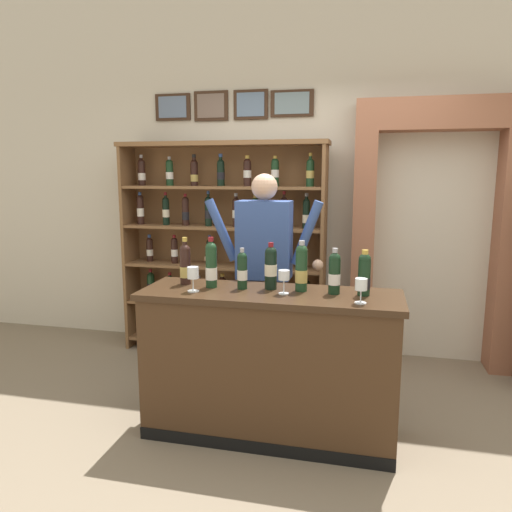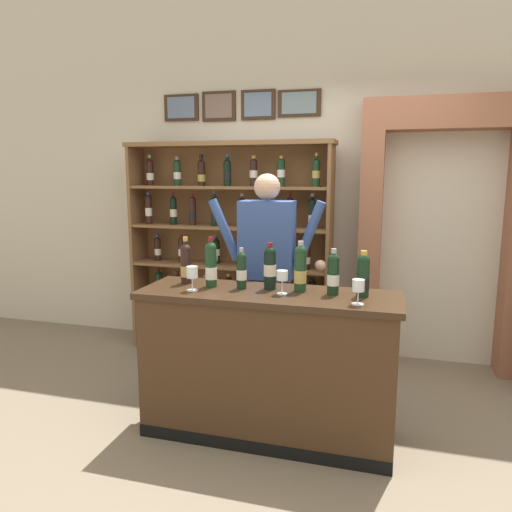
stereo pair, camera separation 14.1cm
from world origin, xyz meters
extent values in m
cube|color=#7A6B56|center=(0.00, 0.00, -0.01)|extent=(14.00, 14.00, 0.02)
cube|color=beige|center=(0.00, 1.72, 1.77)|extent=(12.00, 0.16, 3.54)
cube|color=#382316|center=(-1.35, 1.62, 2.32)|extent=(0.35, 0.02, 0.25)
cube|color=slate|center=(-1.35, 1.61, 2.32)|extent=(0.28, 0.01, 0.20)
cube|color=#382316|center=(-0.96, 1.62, 2.32)|extent=(0.33, 0.02, 0.27)
cube|color=#6D594D|center=(-0.96, 1.61, 2.32)|extent=(0.27, 0.01, 0.22)
cube|color=#382316|center=(-0.58, 1.62, 2.32)|extent=(0.33, 0.02, 0.27)
cube|color=slate|center=(-0.58, 1.61, 2.32)|extent=(0.26, 0.01, 0.21)
cube|color=#382316|center=(-0.19, 1.62, 2.32)|extent=(0.40, 0.02, 0.24)
cube|color=slate|center=(-0.19, 1.61, 2.32)|extent=(0.32, 0.01, 0.19)
cube|color=brown|center=(-1.72, 1.35, 0.99)|extent=(0.03, 0.32, 1.97)
cube|color=brown|center=(0.15, 1.35, 0.99)|extent=(0.03, 0.32, 1.97)
cube|color=brown|center=(-0.78, 1.51, 0.99)|extent=(1.90, 0.02, 1.97)
cube|color=brown|center=(-0.78, 1.35, 0.10)|extent=(1.84, 0.31, 0.02)
cylinder|color=#19381E|center=(-1.51, 1.34, 0.23)|extent=(0.07, 0.07, 0.23)
sphere|color=#19381E|center=(-1.51, 1.34, 0.35)|extent=(0.07, 0.07, 0.07)
cylinder|color=#19381E|center=(-1.51, 1.34, 0.37)|extent=(0.03, 0.03, 0.06)
cylinder|color=black|center=(-1.51, 1.34, 0.40)|extent=(0.04, 0.04, 0.03)
cylinder|color=silver|center=(-1.51, 1.34, 0.20)|extent=(0.08, 0.08, 0.07)
cylinder|color=black|center=(-1.27, 1.36, 0.23)|extent=(0.07, 0.07, 0.23)
sphere|color=black|center=(-1.27, 1.36, 0.36)|extent=(0.07, 0.07, 0.07)
cylinder|color=black|center=(-1.27, 1.36, 0.38)|extent=(0.03, 0.03, 0.07)
cylinder|color=black|center=(-1.27, 1.36, 0.41)|extent=(0.04, 0.04, 0.03)
cylinder|color=beige|center=(-1.27, 1.36, 0.22)|extent=(0.08, 0.08, 0.07)
cylinder|color=black|center=(-0.91, 1.35, 0.24)|extent=(0.07, 0.07, 0.24)
sphere|color=black|center=(-0.91, 1.35, 0.36)|extent=(0.07, 0.07, 0.07)
cylinder|color=black|center=(-0.91, 1.35, 0.39)|extent=(0.03, 0.03, 0.08)
cylinder|color=black|center=(-0.91, 1.35, 0.42)|extent=(0.04, 0.04, 0.03)
cylinder|color=beige|center=(-0.91, 1.35, 0.24)|extent=(0.08, 0.08, 0.08)
cylinder|color=#19381E|center=(-0.64, 1.33, 0.23)|extent=(0.07, 0.07, 0.24)
sphere|color=#19381E|center=(-0.64, 1.33, 0.36)|extent=(0.07, 0.07, 0.07)
cylinder|color=#19381E|center=(-0.64, 1.33, 0.38)|extent=(0.03, 0.03, 0.06)
cylinder|color=navy|center=(-0.64, 1.33, 0.40)|extent=(0.04, 0.04, 0.03)
cylinder|color=tan|center=(-0.64, 1.33, 0.24)|extent=(0.08, 0.08, 0.08)
cylinder|color=black|center=(-0.35, 1.33, 0.23)|extent=(0.07, 0.07, 0.23)
sphere|color=black|center=(-0.35, 1.33, 0.35)|extent=(0.07, 0.07, 0.07)
cylinder|color=black|center=(-0.35, 1.33, 0.38)|extent=(0.03, 0.03, 0.07)
cylinder|color=maroon|center=(-0.35, 1.33, 0.41)|extent=(0.04, 0.04, 0.03)
cylinder|color=beige|center=(-0.35, 1.33, 0.23)|extent=(0.08, 0.08, 0.07)
cylinder|color=black|center=(-0.02, 1.33, 0.23)|extent=(0.07, 0.07, 0.22)
sphere|color=black|center=(-0.02, 1.33, 0.35)|extent=(0.07, 0.07, 0.07)
cylinder|color=black|center=(-0.02, 1.33, 0.38)|extent=(0.03, 0.03, 0.07)
cylinder|color=#99999E|center=(-0.02, 1.33, 0.40)|extent=(0.04, 0.04, 0.03)
cylinder|color=tan|center=(-0.02, 1.33, 0.23)|extent=(0.08, 0.08, 0.07)
cube|color=brown|center=(-0.78, 1.35, 0.47)|extent=(1.84, 0.31, 0.03)
cylinder|color=#19381E|center=(-1.53, 1.38, 0.59)|extent=(0.07, 0.07, 0.21)
sphere|color=#19381E|center=(-1.53, 1.38, 0.69)|extent=(0.07, 0.07, 0.07)
cylinder|color=#19381E|center=(-1.53, 1.38, 0.72)|extent=(0.03, 0.03, 0.07)
cylinder|color=maroon|center=(-1.53, 1.38, 0.75)|extent=(0.03, 0.03, 0.03)
cylinder|color=black|center=(-1.53, 1.38, 0.59)|extent=(0.08, 0.08, 0.07)
cylinder|color=black|center=(-1.31, 1.34, 0.58)|extent=(0.07, 0.07, 0.19)
sphere|color=black|center=(-1.31, 1.34, 0.68)|extent=(0.07, 0.07, 0.07)
cylinder|color=black|center=(-1.31, 1.34, 0.71)|extent=(0.03, 0.03, 0.07)
cylinder|color=maroon|center=(-1.31, 1.34, 0.74)|extent=(0.03, 0.03, 0.03)
cylinder|color=black|center=(-1.31, 1.34, 0.58)|extent=(0.08, 0.08, 0.06)
cylinder|color=black|center=(-1.01, 1.32, 0.58)|extent=(0.07, 0.07, 0.20)
sphere|color=black|center=(-1.01, 1.32, 0.68)|extent=(0.07, 0.07, 0.07)
cylinder|color=black|center=(-1.01, 1.32, 0.71)|extent=(0.03, 0.03, 0.06)
cylinder|color=#99999E|center=(-1.01, 1.32, 0.72)|extent=(0.04, 0.04, 0.03)
cylinder|color=beige|center=(-1.01, 1.32, 0.57)|extent=(0.08, 0.08, 0.06)
cylinder|color=black|center=(-0.78, 1.34, 0.59)|extent=(0.07, 0.07, 0.21)
sphere|color=black|center=(-0.78, 1.34, 0.70)|extent=(0.07, 0.07, 0.07)
cylinder|color=black|center=(-0.78, 1.34, 0.73)|extent=(0.03, 0.03, 0.07)
cylinder|color=#B79338|center=(-0.78, 1.34, 0.75)|extent=(0.04, 0.04, 0.03)
cylinder|color=black|center=(-0.78, 1.34, 0.59)|extent=(0.08, 0.08, 0.07)
cylinder|color=black|center=(-0.54, 1.39, 0.59)|extent=(0.07, 0.07, 0.21)
sphere|color=black|center=(-0.54, 1.39, 0.70)|extent=(0.07, 0.07, 0.07)
cylinder|color=black|center=(-0.54, 1.39, 0.74)|extent=(0.03, 0.03, 0.08)
cylinder|color=#B79338|center=(-0.54, 1.39, 0.77)|extent=(0.03, 0.03, 0.03)
cylinder|color=silver|center=(-0.54, 1.39, 0.56)|extent=(0.08, 0.08, 0.07)
cylinder|color=black|center=(-0.25, 1.38, 0.59)|extent=(0.07, 0.07, 0.21)
sphere|color=black|center=(-0.25, 1.38, 0.70)|extent=(0.07, 0.07, 0.07)
cylinder|color=black|center=(-0.25, 1.38, 0.73)|extent=(0.03, 0.03, 0.08)
cylinder|color=#B79338|center=(-0.25, 1.38, 0.75)|extent=(0.04, 0.04, 0.03)
cylinder|color=black|center=(-0.25, 1.38, 0.58)|extent=(0.08, 0.08, 0.07)
cylinder|color=black|center=(0.00, 1.39, 0.59)|extent=(0.07, 0.07, 0.21)
sphere|color=black|center=(0.00, 1.39, 0.70)|extent=(0.07, 0.07, 0.07)
cylinder|color=black|center=(0.00, 1.39, 0.72)|extent=(0.03, 0.03, 0.06)
cylinder|color=black|center=(0.00, 1.39, 0.73)|extent=(0.04, 0.04, 0.03)
cylinder|color=beige|center=(0.00, 1.39, 0.59)|extent=(0.08, 0.08, 0.07)
cube|color=brown|center=(-0.78, 1.35, 0.83)|extent=(1.84, 0.31, 0.02)
cylinder|color=black|center=(-1.53, 1.38, 0.94)|extent=(0.06, 0.06, 0.19)
sphere|color=black|center=(-1.53, 1.38, 1.05)|extent=(0.06, 0.06, 0.06)
cylinder|color=black|center=(-1.53, 1.38, 1.07)|extent=(0.03, 0.03, 0.06)
cylinder|color=navy|center=(-1.53, 1.38, 1.09)|extent=(0.03, 0.03, 0.03)
cylinder|color=silver|center=(-1.53, 1.38, 0.93)|extent=(0.06, 0.06, 0.06)
cylinder|color=black|center=(-1.26, 1.34, 0.95)|extent=(0.06, 0.06, 0.21)
sphere|color=black|center=(-1.26, 1.34, 1.06)|extent=(0.06, 0.06, 0.06)
cylinder|color=black|center=(-1.26, 1.34, 1.08)|extent=(0.03, 0.03, 0.06)
cylinder|color=maroon|center=(-1.26, 1.34, 1.10)|extent=(0.03, 0.03, 0.03)
cylinder|color=silver|center=(-1.26, 1.34, 0.95)|extent=(0.06, 0.06, 0.07)
cylinder|color=black|center=(-0.92, 1.39, 0.95)|extent=(0.06, 0.06, 0.20)
sphere|color=black|center=(-0.92, 1.39, 1.05)|extent=(0.06, 0.06, 0.06)
cylinder|color=black|center=(-0.92, 1.39, 1.08)|extent=(0.02, 0.02, 0.07)
cylinder|color=navy|center=(-0.92, 1.39, 1.10)|extent=(0.03, 0.03, 0.03)
cylinder|color=silver|center=(-0.92, 1.39, 0.95)|extent=(0.06, 0.06, 0.06)
cylinder|color=black|center=(-0.60, 1.32, 0.94)|extent=(0.06, 0.06, 0.19)
sphere|color=black|center=(-0.60, 1.32, 1.04)|extent=(0.06, 0.06, 0.06)
cylinder|color=black|center=(-0.60, 1.32, 1.07)|extent=(0.03, 0.03, 0.06)
cylinder|color=maroon|center=(-0.60, 1.32, 1.09)|extent=(0.03, 0.03, 0.03)
cylinder|color=silver|center=(-0.60, 1.32, 0.92)|extent=(0.06, 0.06, 0.06)
cylinder|color=black|center=(-0.30, 1.36, 0.94)|extent=(0.06, 0.06, 0.20)
sphere|color=black|center=(-0.30, 1.36, 1.05)|extent=(0.06, 0.06, 0.06)
cylinder|color=black|center=(-0.30, 1.36, 1.09)|extent=(0.03, 0.03, 0.08)
cylinder|color=#99999E|center=(-0.30, 1.36, 1.12)|extent=(0.03, 0.03, 0.03)
cylinder|color=tan|center=(-0.30, 1.36, 0.92)|extent=(0.06, 0.06, 0.06)
cylinder|color=black|center=(-0.05, 1.34, 0.94)|extent=(0.06, 0.06, 0.19)
sphere|color=black|center=(-0.05, 1.34, 1.04)|extent=(0.06, 0.06, 0.06)
cylinder|color=black|center=(-0.05, 1.34, 1.07)|extent=(0.03, 0.03, 0.07)
cylinder|color=#99999E|center=(-0.05, 1.34, 1.10)|extent=(0.03, 0.03, 0.03)
cylinder|color=silver|center=(-0.05, 1.34, 0.93)|extent=(0.06, 0.06, 0.06)
cube|color=brown|center=(-0.78, 1.35, 1.20)|extent=(1.84, 0.31, 0.02)
cylinder|color=black|center=(-1.58, 1.32, 1.33)|extent=(0.07, 0.07, 0.24)
sphere|color=black|center=(-1.58, 1.32, 1.46)|extent=(0.06, 0.06, 0.06)
cylinder|color=black|center=(-1.58, 1.32, 1.48)|extent=(0.03, 0.03, 0.06)
cylinder|color=navy|center=(-1.58, 1.32, 1.50)|extent=(0.03, 0.03, 0.03)
cylinder|color=silver|center=(-1.58, 1.32, 1.33)|extent=(0.07, 0.07, 0.08)
cylinder|color=black|center=(-1.33, 1.33, 1.32)|extent=(0.07, 0.07, 0.22)
sphere|color=black|center=(-1.33, 1.33, 1.44)|extent=(0.06, 0.06, 0.06)
cylinder|color=black|center=(-1.33, 1.33, 1.47)|extent=(0.03, 0.03, 0.08)
cylinder|color=maroon|center=(-1.33, 1.33, 1.50)|extent=(0.03, 0.03, 0.03)
cylinder|color=beige|center=(-1.33, 1.33, 1.32)|extent=(0.07, 0.07, 0.07)
cylinder|color=black|center=(-1.13, 1.33, 1.33)|extent=(0.07, 0.07, 0.23)
sphere|color=black|center=(-1.13, 1.33, 1.45)|extent=(0.06, 0.06, 0.06)
cylinder|color=black|center=(-1.13, 1.33, 1.47)|extent=(0.02, 0.02, 0.06)
cylinder|color=maroon|center=(-1.13, 1.33, 1.49)|extent=(0.03, 0.03, 0.03)
cylinder|color=black|center=(-1.13, 1.33, 1.30)|extent=(0.07, 0.07, 0.07)
cylinder|color=black|center=(-0.90, 1.32, 1.33)|extent=(0.07, 0.07, 0.23)
sphere|color=black|center=(-0.90, 1.32, 1.45)|extent=(0.06, 0.06, 0.06)
cylinder|color=black|center=(-0.90, 1.32, 1.49)|extent=(0.02, 0.02, 0.08)
cylinder|color=navy|center=(-0.90, 1.32, 1.52)|extent=(0.03, 0.03, 0.03)
cylinder|color=black|center=(-0.90, 1.32, 1.32)|extent=(0.07, 0.07, 0.07)
cylinder|color=black|center=(-0.64, 1.33, 1.32)|extent=(0.07, 0.07, 0.22)
sphere|color=black|center=(-0.64, 1.33, 1.44)|extent=(0.06, 0.06, 0.06)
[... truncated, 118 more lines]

